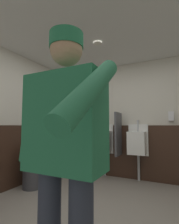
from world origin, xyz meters
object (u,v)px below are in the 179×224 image
(urinal_middle, at_px, (137,143))
(trash_bin, at_px, (33,167))
(urinal_left, at_px, (103,141))
(soap_dispenser, at_px, (171,116))
(person, at_px, (64,146))

(urinal_middle, bearing_deg, trash_bin, -144.30)
(urinal_left, xyz_separation_m, trash_bin, (-0.90, -1.18, -0.41))
(urinal_left, bearing_deg, soap_dispenser, 4.92)
(urinal_middle, bearing_deg, soap_dispenser, 10.60)
(person, bearing_deg, urinal_middle, 91.96)
(urinal_left, height_order, urinal_middle, same)
(urinal_middle, xyz_separation_m, soap_dispenser, (0.64, 0.12, 0.53))
(urinal_left, distance_m, person, 2.84)
(urinal_middle, bearing_deg, urinal_left, 180.00)
(person, bearing_deg, urinal_left, 107.33)
(urinal_middle, relative_size, soap_dispenser, 6.89)
(trash_bin, height_order, soap_dispenser, soap_dispenser)
(urinal_middle, xyz_separation_m, person, (0.09, -2.70, 0.22))
(urinal_left, bearing_deg, urinal_middle, 0.00)
(trash_bin, bearing_deg, urinal_left, 52.86)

